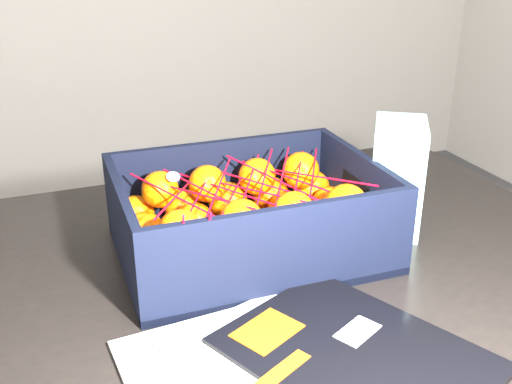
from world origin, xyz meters
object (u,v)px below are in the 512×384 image
object	(u,v)px
table	(222,334)
produce_crate	(249,226)
magazine_stack	(300,372)
retail_carton	(397,176)

from	to	relation	value
table	produce_crate	bearing A→B (deg)	41.57
magazine_stack	produce_crate	distance (m)	0.29
table	magazine_stack	distance (m)	0.26
retail_carton	magazine_stack	bearing A→B (deg)	-103.82
magazine_stack	retail_carton	size ratio (longest dim) A/B	2.33
produce_crate	retail_carton	bearing A→B (deg)	-0.32
magazine_stack	produce_crate	world-z (taller)	produce_crate
table	produce_crate	world-z (taller)	produce_crate
table	retail_carton	world-z (taller)	retail_carton
table	retail_carton	bearing A→B (deg)	9.90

